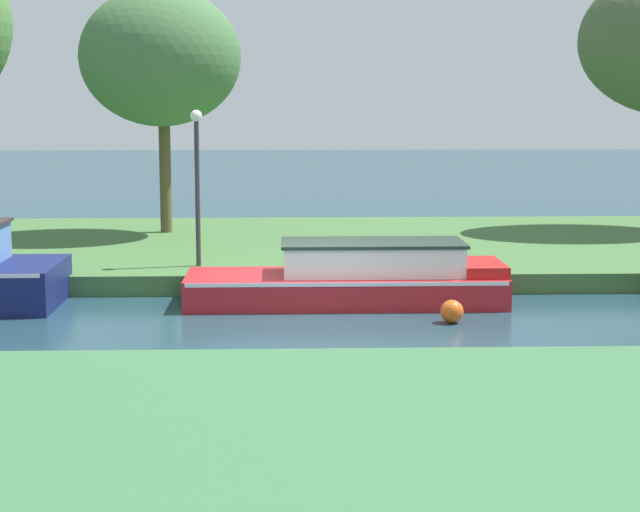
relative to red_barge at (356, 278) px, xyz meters
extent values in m
plane|color=#203F4B|center=(-0.80, -1.20, -0.48)|extent=(120.00, 120.00, 0.00)
cube|color=#416C38|center=(-0.80, 5.80, -0.28)|extent=(72.00, 10.00, 0.40)
cube|color=#3A6D43|center=(-0.80, -10.20, -0.28)|extent=(72.00, 10.00, 0.40)
cube|color=red|center=(-0.21, 0.00, -0.20)|extent=(5.90, 1.83, 0.56)
cube|color=white|center=(-0.21, 0.00, 0.05)|extent=(5.78, 1.86, 0.07)
cube|color=white|center=(0.30, 0.00, 0.36)|extent=(3.29, 1.39, 0.55)
cube|color=#243229|center=(0.30, 0.00, 0.66)|extent=(3.39, 1.46, 0.06)
cube|color=red|center=(2.34, 0.00, 0.19)|extent=(0.79, 1.54, 0.21)
cylinder|color=brown|center=(-4.35, 7.60, 1.66)|extent=(0.29, 0.29, 3.47)
ellipsoid|color=#456F40|center=(-4.35, 7.06, 4.32)|extent=(3.96, 3.73, 3.40)
cylinder|color=#333338|center=(-3.09, 2.05, 1.39)|extent=(0.10, 0.10, 2.93)
sphere|color=white|center=(-3.09, 2.05, 2.97)|extent=(0.24, 0.24, 0.24)
sphere|color=#E55919|center=(1.52, -1.78, -0.28)|extent=(0.40, 0.40, 0.40)
camera|label=1|loc=(-1.34, -19.25, 3.32)|focal=59.00mm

